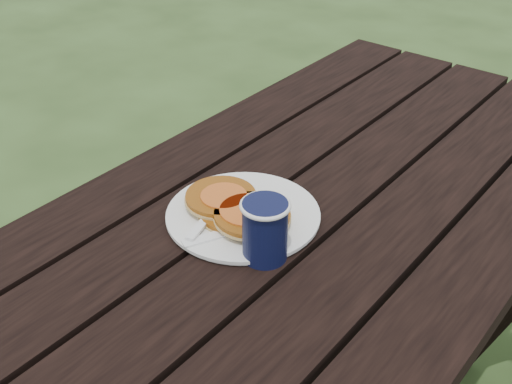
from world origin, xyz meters
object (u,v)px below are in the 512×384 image
Objects in this scene: plate at (243,215)px; coffee_cup at (265,227)px; pancake_stack at (237,208)px; picnic_table at (271,382)px.

coffee_cup reaches higher than plate.
pancake_stack is at bearing 153.56° from coffee_cup.
coffee_cup is (0.03, -0.06, 0.44)m from picnic_table.
plate is at bearing 147.56° from coffee_cup.
pancake_stack reaches higher than picnic_table.
coffee_cup is at bearing -64.84° from picnic_table.
pancake_stack reaches higher than plate.
plate is 0.13m from coffee_cup.
pancake_stack is 1.97× the size of coffee_cup.
pancake_stack is at bearing -170.91° from picnic_table.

